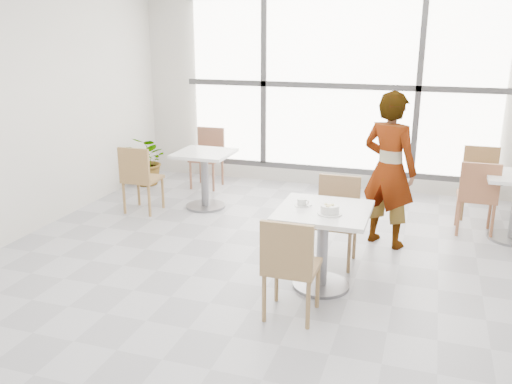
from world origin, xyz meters
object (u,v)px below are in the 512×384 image
(chair_far, at_px, (337,214))
(person, at_px, (389,170))
(bg_table_left, at_px, (205,172))
(bg_chair_left_far, at_px, (208,153))
(oatmeal_bowl, at_px, (330,209))
(bg_chair_right_far, at_px, (480,177))
(main_table, at_px, (323,233))
(coffee_cup, at_px, (302,203))
(chair_near, at_px, (290,263))
(bg_chair_left_near, at_px, (139,175))
(plant_left, at_px, (148,160))
(bg_chair_right_near, at_px, (478,193))

(chair_far, height_order, person, person)
(bg_table_left, bearing_deg, bg_chair_left_far, 110.26)
(oatmeal_bowl, height_order, bg_chair_right_far, bg_chair_right_far)
(main_table, relative_size, person, 0.48)
(chair_far, relative_size, coffee_cup, 5.47)
(main_table, xyz_separation_m, chair_near, (-0.13, -0.65, -0.02))
(bg_chair_left_near, xyz_separation_m, plant_left, (-0.55, 1.20, -0.12))
(main_table, xyz_separation_m, plant_left, (-3.17, 2.53, -0.15))
(oatmeal_bowl, bearing_deg, bg_chair_left_near, 151.89)
(main_table, height_order, chair_far, chair_far)
(bg_table_left, bearing_deg, chair_far, -30.91)
(main_table, relative_size, chair_near, 0.92)
(bg_chair_right_near, bearing_deg, main_table, 52.64)
(person, relative_size, bg_chair_left_far, 1.93)
(bg_chair_left_near, bearing_deg, bg_table_left, -146.02)
(oatmeal_bowl, xyz_separation_m, plant_left, (-3.25, 2.64, -0.42))
(bg_chair_left_near, relative_size, bg_chair_left_far, 1.00)
(person, relative_size, bg_chair_right_far, 1.93)
(main_table, bearing_deg, person, 70.00)
(coffee_cup, xyz_separation_m, bg_chair_left_far, (-2.08, 2.74, -0.28))
(coffee_cup, distance_m, bg_chair_right_far, 3.06)
(main_table, xyz_separation_m, chair_far, (0.01, 0.63, -0.02))
(bg_chair_left_near, relative_size, bg_chair_right_near, 1.00)
(chair_near, height_order, bg_chair_left_far, same)
(bg_chair_left_near, height_order, bg_chair_right_near, same)
(main_table, distance_m, bg_chair_left_far, 3.59)
(bg_table_left, relative_size, bg_chair_right_far, 0.86)
(bg_chair_left_far, bearing_deg, coffee_cup, -52.74)
(bg_table_left, bearing_deg, main_table, -42.95)
(bg_table_left, bearing_deg, bg_chair_right_near, 0.69)
(bg_chair_left_far, bearing_deg, bg_chair_right_near, -14.18)
(bg_chair_right_far, bearing_deg, person, -127.36)
(oatmeal_bowl, bearing_deg, plant_left, 140.85)
(bg_table_left, bearing_deg, bg_chair_left_near, -146.02)
(chair_near, height_order, plant_left, chair_near)
(coffee_cup, xyz_separation_m, bg_chair_right_far, (1.67, 2.54, -0.28))
(bg_table_left, distance_m, plant_left, 1.45)
(main_table, bearing_deg, oatmeal_bowl, -57.62)
(chair_near, relative_size, bg_chair_right_near, 1.00)
(chair_near, distance_m, bg_table_left, 3.03)
(bg_chair_right_far, bearing_deg, chair_near, -116.43)
(bg_chair_left_far, relative_size, bg_chair_right_far, 1.00)
(bg_table_left, height_order, bg_chair_right_near, bg_chair_right_near)
(bg_table_left, distance_m, bg_chair_left_near, 0.84)
(oatmeal_bowl, bearing_deg, chair_near, -111.29)
(oatmeal_bowl, relative_size, plant_left, 0.28)
(bg_table_left, bearing_deg, coffee_cup, -45.70)
(chair_near, distance_m, bg_chair_left_far, 4.04)
(person, distance_m, bg_chair_right_near, 1.17)
(bg_table_left, height_order, plant_left, plant_left)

